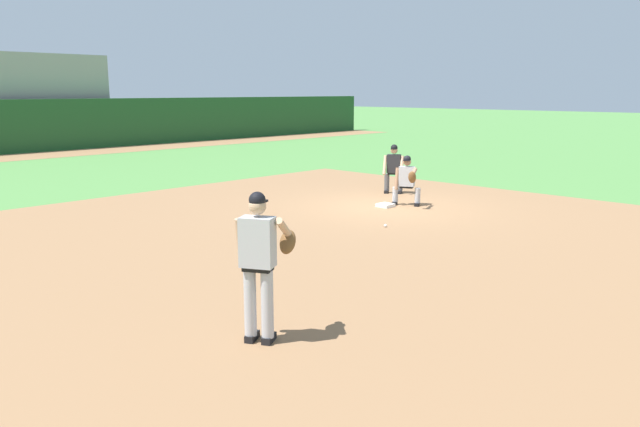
# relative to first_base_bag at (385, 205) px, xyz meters

# --- Properties ---
(ground_plane) EXTENTS (160.00, 160.00, 0.00)m
(ground_plane) POSITION_rel_first_base_bag_xyz_m (0.00, 0.00, -0.04)
(ground_plane) COLOR #518942
(infield_dirt_patch) EXTENTS (18.00, 18.00, 0.01)m
(infield_dirt_patch) POSITION_rel_first_base_bag_xyz_m (-4.10, -2.22, -0.04)
(infield_dirt_patch) COLOR #936B47
(infield_dirt_patch) RESTS_ON ground
(warning_track_strip) EXTENTS (48.00, 3.20, 0.01)m
(warning_track_strip) POSITION_rel_first_base_bag_xyz_m (0.00, 20.00, -0.04)
(warning_track_strip) COLOR #936B47
(warning_track_strip) RESTS_ON ground
(first_base_bag) EXTENTS (0.38, 0.38, 0.09)m
(first_base_bag) POSITION_rel_first_base_bag_xyz_m (0.00, 0.00, 0.00)
(first_base_bag) COLOR white
(first_base_bag) RESTS_ON ground
(baseball) EXTENTS (0.07, 0.07, 0.07)m
(baseball) POSITION_rel_first_base_bag_xyz_m (-1.97, -1.53, -0.01)
(baseball) COLOR white
(baseball) RESTS_ON ground
(pitcher) EXTENTS (0.83, 0.58, 1.86)m
(pitcher) POSITION_rel_first_base_bag_xyz_m (-8.16, -4.44, 1.01)
(pitcher) COLOR black
(pitcher) RESTS_ON ground
(first_baseman) EXTENTS (0.84, 0.99, 1.34)m
(first_baseman) POSITION_rel_first_base_bag_xyz_m (0.53, -0.29, 0.69)
(first_baseman) COLOR black
(first_baseman) RESTS_ON ground
(umpire) EXTENTS (0.62, 0.68, 1.46)m
(umpire) POSITION_rel_first_base_bag_xyz_m (1.93, 1.21, 0.75)
(umpire) COLOR black
(umpire) RESTS_ON ground
(outfield_wall) EXTENTS (48.00, 0.50, 2.60)m
(outfield_wall) POSITION_rel_first_base_bag_xyz_m (0.00, 22.00, 1.26)
(outfield_wall) COLOR #1E4C23
(outfield_wall) RESTS_ON ground
(stadium_seating_block) EXTENTS (8.89, 4.20, 4.90)m
(stadium_seating_block) POSITION_rel_first_base_bag_xyz_m (-0.00, 24.90, 2.43)
(stadium_seating_block) COLOR gray
(stadium_seating_block) RESTS_ON ground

